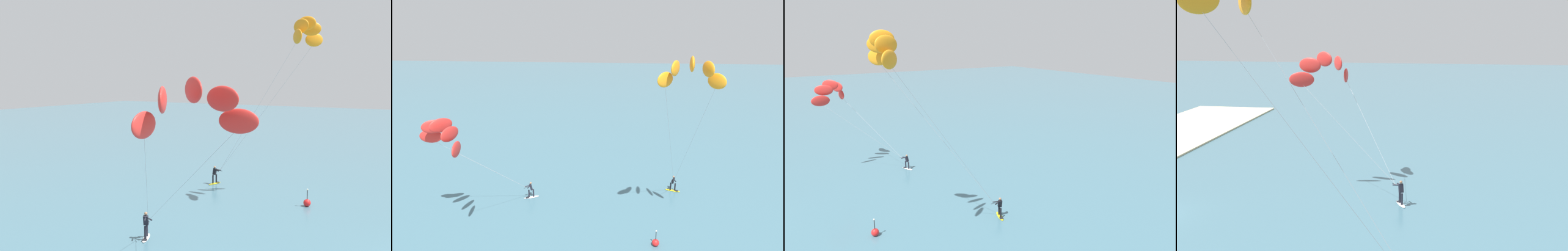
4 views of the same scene
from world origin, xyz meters
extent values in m
ellipsoid|color=white|center=(-4.58, 16.05, 0.04)|extent=(1.52, 0.94, 0.08)
cube|color=black|center=(-4.96, 15.89, 0.09)|extent=(0.37, 0.38, 0.02)
cylinder|color=black|center=(-4.38, 16.14, 0.47)|extent=(0.14, 0.14, 0.78)
cylinder|color=black|center=(-4.78, 15.96, 0.47)|extent=(0.14, 0.14, 0.78)
cube|color=black|center=(-4.58, 16.05, 1.16)|extent=(0.41, 0.40, 0.63)
sphere|color=#9E7051|center=(-4.58, 16.05, 1.58)|extent=(0.20, 0.20, 0.20)
cylinder|color=black|center=(-4.92, 15.62, 1.31)|extent=(0.37, 0.45, 0.03)
cylinder|color=black|center=(-4.67, 15.77, 1.34)|extent=(0.26, 0.60, 0.15)
cylinder|color=black|center=(-4.84, 15.91, 1.34)|extent=(0.57, 0.37, 0.15)
ellipsoid|color=red|center=(-11.23, 11.09, 7.91)|extent=(1.85, 0.52, 1.10)
ellipsoid|color=red|center=(-10.63, 10.61, 8.89)|extent=(1.75, 1.16, 1.10)
ellipsoid|color=red|center=(-9.60, 9.78, 9.27)|extent=(1.39, 1.62, 1.10)
ellipsoid|color=red|center=(-8.57, 8.96, 8.89)|extent=(0.81, 1.84, 1.10)
ellipsoid|color=red|center=(-7.96, 8.47, 7.91)|extent=(0.52, 1.85, 1.10)
cylinder|color=#B2B2B7|center=(-8.08, 13.36, 4.46)|extent=(6.33, 4.55, 6.31)
cylinder|color=#B2B2B7|center=(-6.44, 12.05, 4.46)|extent=(3.05, 7.17, 6.31)
ellipsoid|color=yellow|center=(9.48, 18.62, 0.04)|extent=(1.54, 0.79, 0.08)
cube|color=black|center=(9.88, 18.50, 0.09)|extent=(0.35, 0.36, 0.02)
cylinder|color=black|center=(9.27, 18.69, 0.47)|extent=(0.14, 0.14, 0.78)
cylinder|color=black|center=(9.69, 18.55, 0.47)|extent=(0.14, 0.14, 0.78)
cube|color=black|center=(9.48, 18.62, 1.16)|extent=(0.40, 0.38, 0.63)
sphere|color=#9E7051|center=(9.48, 18.62, 1.58)|extent=(0.20, 0.20, 0.20)
cylinder|color=black|center=(9.43, 18.07, 1.31)|extent=(0.08, 0.55, 0.03)
cylinder|color=black|center=(9.57, 18.33, 1.34)|extent=(0.25, 0.60, 0.15)
cylinder|color=black|center=(9.35, 18.36, 1.34)|extent=(0.36, 0.58, 0.15)
ellipsoid|color=orange|center=(6.92, 10.40, 12.87)|extent=(1.38, 1.21, 1.10)
ellipsoid|color=orange|center=(7.56, 10.33, 13.69)|extent=(1.00, 1.49, 1.10)
ellipsoid|color=orange|center=(8.65, 10.22, 14.00)|extent=(0.47, 1.54, 1.10)
ellipsoid|color=orange|center=(9.74, 10.12, 13.69)|extent=(0.75, 1.54, 1.10)
ellipsoid|color=orange|center=(10.38, 10.05, 12.87)|extent=(1.21, 1.38, 1.10)
cylinder|color=#B2B2B7|center=(8.17, 14.23, 6.94)|extent=(2.53, 7.69, 11.27)
cylinder|color=#B2B2B7|center=(9.91, 14.06, 6.94)|extent=(0.97, 8.03, 11.27)
sphere|color=red|center=(6.83, 9.29, 0.28)|extent=(0.56, 0.56, 0.56)
cylinder|color=#262628|center=(6.83, 9.29, 0.91)|extent=(0.06, 0.06, 0.70)
sphere|color=#F2F2CC|center=(6.83, 9.29, 1.32)|extent=(0.12, 0.12, 0.12)
camera|label=1|loc=(-24.55, 1.07, 9.74)|focal=38.67mm
camera|label=2|loc=(3.51, -14.77, 17.22)|focal=32.73mm
camera|label=3|loc=(29.64, 3.91, 13.95)|focal=31.16mm
camera|label=4|loc=(28.25, 18.92, 12.12)|focal=47.65mm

